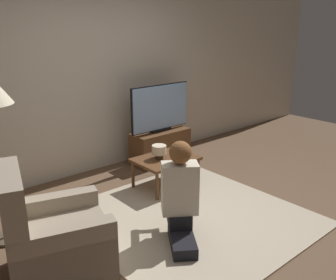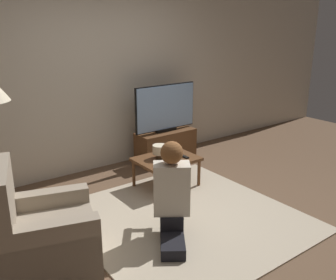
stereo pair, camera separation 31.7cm
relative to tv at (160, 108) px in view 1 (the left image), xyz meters
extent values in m
plane|color=brown|center=(-0.86, -1.53, -0.82)|extent=(10.00, 10.00, 0.00)
cube|color=beige|center=(-0.86, 0.40, 0.48)|extent=(10.00, 0.06, 2.60)
cube|color=#BCAD93|center=(-0.86, -1.53, -0.81)|extent=(2.20, 2.25, 0.02)
cube|color=brown|center=(0.00, 0.00, -0.58)|extent=(0.90, 0.36, 0.47)
cube|color=black|center=(0.00, 0.00, -0.33)|extent=(0.35, 0.08, 0.04)
cube|color=black|center=(0.00, 0.00, 0.01)|extent=(1.02, 0.03, 0.66)
cube|color=#8CB2E0|center=(0.00, 0.00, 0.01)|extent=(0.99, 0.04, 0.63)
cube|color=brown|center=(-0.54, -0.75, -0.45)|extent=(0.75, 0.56, 0.04)
cylinder|color=brown|center=(-0.87, -0.99, -0.64)|extent=(0.04, 0.04, 0.36)
cylinder|color=brown|center=(-0.20, -0.99, -0.64)|extent=(0.04, 0.04, 0.36)
cylinder|color=brown|center=(-0.87, -0.51, -0.64)|extent=(0.04, 0.04, 0.36)
cylinder|color=brown|center=(-0.20, -0.51, -0.64)|extent=(0.04, 0.04, 0.36)
cylinder|color=#4C4233|center=(-2.49, -0.67, -0.81)|extent=(0.28, 0.28, 0.03)
cube|color=gray|center=(-2.31, -1.50, -0.60)|extent=(0.95, 0.91, 0.45)
cube|color=gray|center=(-2.61, -1.41, -0.12)|extent=(0.36, 0.74, 0.52)
cube|color=gray|center=(-2.39, -1.78, -0.53)|extent=(0.79, 0.35, 0.59)
cube|color=gray|center=(-2.23, -1.22, -0.53)|extent=(0.79, 0.35, 0.59)
cube|color=black|center=(-1.30, -1.87, -0.75)|extent=(0.46, 0.52, 0.11)
cube|color=black|center=(-1.19, -1.71, -0.63)|extent=(0.32, 0.32, 0.14)
cube|color=beige|center=(-1.19, -1.71, -0.31)|extent=(0.39, 0.36, 0.50)
sphere|color=tan|center=(-1.19, -1.71, 0.04)|extent=(0.20, 0.20, 0.20)
sphere|color=brown|center=(-1.20, -1.73, 0.06)|extent=(0.21, 0.21, 0.21)
cube|color=black|center=(-0.98, -1.41, -0.28)|extent=(0.13, 0.11, 0.04)
cylinder|color=beige|center=(-0.96, -1.57, -0.28)|extent=(0.23, 0.29, 0.07)
cylinder|color=beige|center=(-1.13, -1.45, -0.28)|extent=(0.23, 0.29, 0.07)
cylinder|color=#4C3823|center=(-0.61, -0.71, -0.40)|extent=(0.10, 0.10, 0.06)
cylinder|color=beige|center=(-0.61, -0.71, -0.32)|extent=(0.18, 0.18, 0.11)
cube|color=black|center=(-0.34, -0.86, -0.42)|extent=(0.04, 0.15, 0.02)
camera|label=1|loc=(-3.38, -4.08, 1.19)|focal=40.00mm
camera|label=2|loc=(-3.13, -4.28, 1.19)|focal=40.00mm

